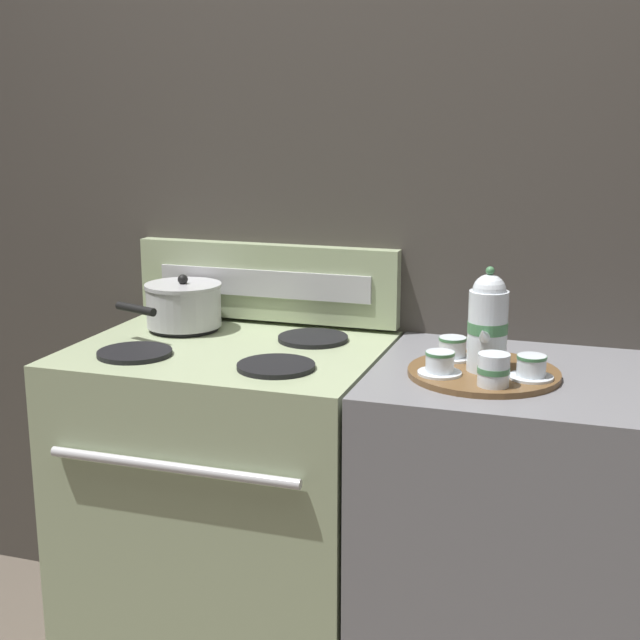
{
  "coord_description": "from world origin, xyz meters",
  "views": [
    {
      "loc": [
        0.55,
        -2.02,
        1.51
      ],
      "look_at": [
        -0.13,
        0.05,
        0.99
      ],
      "focal_mm": 50.0,
      "sensor_mm": 36.0,
      "label": 1
    }
  ],
  "objects": [
    {
      "name": "wall_back",
      "position": [
        0.0,
        0.33,
        1.1
      ],
      "size": [
        6.0,
        0.05,
        2.2
      ],
      "color": "#423D38",
      "rests_on": "ground"
    },
    {
      "name": "stove",
      "position": [
        -0.37,
        -0.0,
        0.46
      ],
      "size": [
        0.78,
        0.64,
        0.92
      ],
      "color": "#9EAD84",
      "rests_on": "ground"
    },
    {
      "name": "control_panel",
      "position": [
        -0.37,
        0.28,
        1.03
      ],
      "size": [
        0.77,
        0.05,
        0.22
      ],
      "color": "#9EAD84",
      "rests_on": "stove"
    },
    {
      "name": "side_counter",
      "position": [
        0.4,
        0.0,
        0.45
      ],
      "size": [
        0.72,
        0.61,
        0.91
      ],
      "color": "slate",
      "rests_on": "ground"
    },
    {
      "name": "saucepan",
      "position": [
        -0.56,
        0.14,
        0.98
      ],
      "size": [
        0.23,
        0.3,
        0.14
      ],
      "color": "#B7B7BC",
      "rests_on": "stove"
    },
    {
      "name": "serving_tray",
      "position": [
        0.3,
        -0.04,
        0.92
      ],
      "size": [
        0.35,
        0.35,
        0.01
      ],
      "color": "brown",
      "rests_on": "side_counter"
    },
    {
      "name": "teapot",
      "position": [
        0.3,
        -0.04,
        1.04
      ],
      "size": [
        0.09,
        0.15,
        0.24
      ],
      "color": "silver",
      "rests_on": "serving_tray"
    },
    {
      "name": "teacup_left",
      "position": [
        0.4,
        -0.07,
        0.95
      ],
      "size": [
        0.1,
        0.1,
        0.05
      ],
      "color": "silver",
      "rests_on": "serving_tray"
    },
    {
      "name": "teacup_right",
      "position": [
        0.21,
        -0.11,
        0.95
      ],
      "size": [
        0.1,
        0.1,
        0.05
      ],
      "color": "silver",
      "rests_on": "serving_tray"
    },
    {
      "name": "teacup_front",
      "position": [
        0.21,
        0.03,
        0.95
      ],
      "size": [
        0.1,
        0.1,
        0.05
      ],
      "color": "silver",
      "rests_on": "serving_tray"
    },
    {
      "name": "creamer_jug",
      "position": [
        0.33,
        -0.15,
        0.96
      ],
      "size": [
        0.07,
        0.07,
        0.07
      ],
      "color": "silver",
      "rests_on": "serving_tray"
    }
  ]
}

